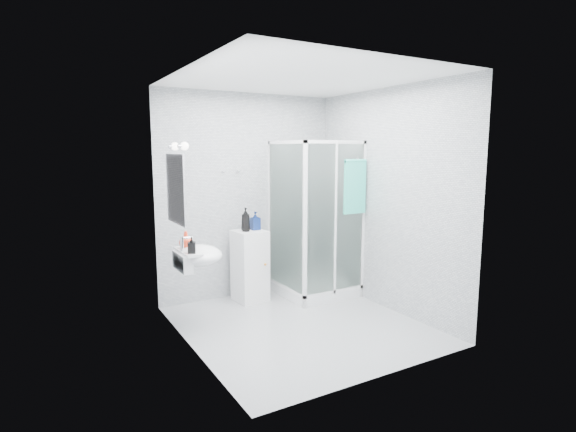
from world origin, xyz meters
TOP-DOWN VIEW (x-y plane):
  - room at (0.00, 0.00)m, footprint 2.40×2.60m
  - shower_enclosure at (0.67, 0.77)m, footprint 0.90×0.95m
  - wall_basin at (-0.99, 0.45)m, footprint 0.46×0.56m
  - mirror at (-1.19, 0.45)m, footprint 0.02×0.60m
  - vanity_lights at (-1.14, 0.45)m, footprint 0.10×0.40m
  - wall_hooks at (-0.25, 1.26)m, footprint 0.23×0.06m
  - storage_cabinet at (-0.12, 1.02)m, footprint 0.40×0.41m
  - hand_towel at (1.00, 0.36)m, footprint 0.31×0.05m
  - shampoo_bottle_a at (-0.17, 1.01)m, footprint 0.13×0.13m
  - shampoo_bottle_b at (-0.02, 1.04)m, footprint 0.10×0.11m
  - soap_dispenser_orange at (-1.07, 0.56)m, footprint 0.18×0.18m
  - soap_dispenser_black at (-1.09, 0.30)m, footprint 0.10×0.10m

SIDE VIEW (x-z plane):
  - storage_cabinet at x=-0.12m, z-range 0.00..0.89m
  - shower_enclosure at x=0.67m, z-range -0.55..1.45m
  - wall_basin at x=-0.99m, z-range 0.62..0.97m
  - soap_dispenser_black at x=-1.09m, z-range 0.86..1.03m
  - soap_dispenser_orange at x=-1.07m, z-range 0.86..1.05m
  - shampoo_bottle_b at x=-0.02m, z-range 0.89..1.12m
  - shampoo_bottle_a at x=-0.17m, z-range 0.89..1.19m
  - room at x=0.00m, z-range 0.00..2.60m
  - hand_towel at x=1.00m, z-range 1.13..1.79m
  - mirror at x=-1.19m, z-range 1.15..1.85m
  - wall_hooks at x=-0.25m, z-range 1.60..1.64m
  - vanity_lights at x=-1.14m, z-range 1.88..1.96m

